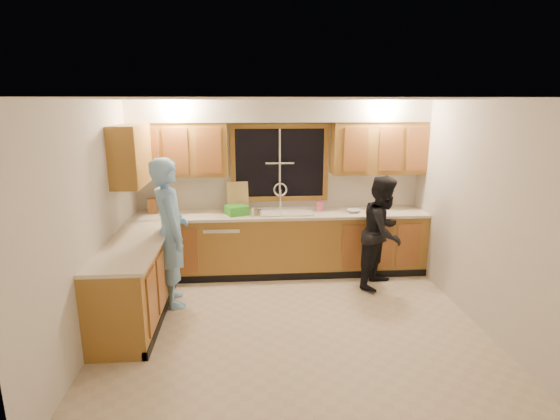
# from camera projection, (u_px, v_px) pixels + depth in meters

# --- Properties ---
(floor) EXTENTS (4.20, 4.20, 0.00)m
(floor) POSITION_uv_depth(u_px,v_px,m) (293.00, 325.00, 4.97)
(floor) COLOR beige
(floor) RESTS_ON ground
(ceiling) EXTENTS (4.20, 4.20, 0.00)m
(ceiling) POSITION_uv_depth(u_px,v_px,m) (294.00, 99.00, 4.37)
(ceiling) COLOR white
(wall_back) EXTENTS (4.20, 0.00, 4.20)m
(wall_back) POSITION_uv_depth(u_px,v_px,m) (280.00, 186.00, 6.51)
(wall_back) COLOR beige
(wall_back) RESTS_ON ground
(wall_left) EXTENTS (0.00, 3.80, 3.80)m
(wall_left) POSITION_uv_depth(u_px,v_px,m) (92.00, 224.00, 4.51)
(wall_left) COLOR beige
(wall_left) RESTS_ON ground
(wall_right) EXTENTS (0.00, 3.80, 3.80)m
(wall_right) POSITION_uv_depth(u_px,v_px,m) (482.00, 216.00, 4.83)
(wall_right) COLOR beige
(wall_right) RESTS_ON ground
(base_cabinets_back) EXTENTS (4.20, 0.60, 0.88)m
(base_cabinets_back) POSITION_uv_depth(u_px,v_px,m) (281.00, 244.00, 6.41)
(base_cabinets_back) COLOR #A2732F
(base_cabinets_back) RESTS_ON ground
(base_cabinets_left) EXTENTS (0.60, 1.90, 0.88)m
(base_cabinets_left) POSITION_uv_depth(u_px,v_px,m) (136.00, 282.00, 5.07)
(base_cabinets_left) COLOR #A2732F
(base_cabinets_left) RESTS_ON ground
(countertop_back) EXTENTS (4.20, 0.63, 0.04)m
(countertop_back) POSITION_uv_depth(u_px,v_px,m) (281.00, 214.00, 6.29)
(countertop_back) COLOR beige
(countertop_back) RESTS_ON base_cabinets_back
(countertop_left) EXTENTS (0.63, 1.90, 0.04)m
(countertop_left) POSITION_uv_depth(u_px,v_px,m) (134.00, 244.00, 4.96)
(countertop_left) COLOR beige
(countertop_left) RESTS_ON base_cabinets_left
(upper_cabinets_left) EXTENTS (1.35, 0.33, 0.75)m
(upper_cabinets_left) POSITION_uv_depth(u_px,v_px,m) (179.00, 150.00, 6.10)
(upper_cabinets_left) COLOR #A2732F
(upper_cabinets_left) RESTS_ON wall_back
(upper_cabinets_right) EXTENTS (1.35, 0.33, 0.75)m
(upper_cabinets_right) POSITION_uv_depth(u_px,v_px,m) (379.00, 148.00, 6.32)
(upper_cabinets_right) COLOR #A2732F
(upper_cabinets_right) RESTS_ON wall_back
(upper_cabinets_return) EXTENTS (0.33, 0.90, 0.75)m
(upper_cabinets_return) POSITION_uv_depth(u_px,v_px,m) (131.00, 155.00, 5.47)
(upper_cabinets_return) COLOR #A2732F
(upper_cabinets_return) RESTS_ON wall_left
(soffit) EXTENTS (4.20, 0.35, 0.30)m
(soffit) POSITION_uv_depth(u_px,v_px,m) (281.00, 111.00, 6.08)
(soffit) COLOR white
(soffit) RESTS_ON wall_back
(window_frame) EXTENTS (1.44, 0.03, 1.14)m
(window_frame) POSITION_uv_depth(u_px,v_px,m) (280.00, 163.00, 6.42)
(window_frame) COLOR black
(window_frame) RESTS_ON wall_back
(sink) EXTENTS (0.86, 0.52, 0.57)m
(sink) POSITION_uv_depth(u_px,v_px,m) (281.00, 216.00, 6.32)
(sink) COLOR white
(sink) RESTS_ON countertop_back
(dishwasher) EXTENTS (0.60, 0.56, 0.82)m
(dishwasher) POSITION_uv_depth(u_px,v_px,m) (223.00, 248.00, 6.35)
(dishwasher) COLOR white
(dishwasher) RESTS_ON floor
(stove) EXTENTS (0.58, 0.75, 0.90)m
(stove) POSITION_uv_depth(u_px,v_px,m) (122.00, 303.00, 4.51)
(stove) COLOR white
(stove) RESTS_ON floor
(man) EXTENTS (0.63, 0.78, 1.85)m
(man) POSITION_uv_depth(u_px,v_px,m) (170.00, 233.00, 5.32)
(man) COLOR #7AB2E7
(man) RESTS_ON floor
(woman) EXTENTS (0.92, 0.95, 1.54)m
(woman) POSITION_uv_depth(u_px,v_px,m) (383.00, 232.00, 5.88)
(woman) COLOR black
(woman) RESTS_ON floor
(knife_block) EXTENTS (0.13, 0.11, 0.22)m
(knife_block) POSITION_uv_depth(u_px,v_px,m) (152.00, 206.00, 6.24)
(knife_block) COLOR #A15F2C
(knife_block) RESTS_ON countertop_back
(cutting_board) EXTENTS (0.33, 0.14, 0.41)m
(cutting_board) POSITION_uv_depth(u_px,v_px,m) (238.00, 196.00, 6.41)
(cutting_board) COLOR tan
(cutting_board) RESTS_ON countertop_back
(dish_crate) EXTENTS (0.36, 0.35, 0.13)m
(dish_crate) POSITION_uv_depth(u_px,v_px,m) (236.00, 210.00, 6.18)
(dish_crate) COLOR green
(dish_crate) RESTS_ON countertop_back
(soap_bottle) EXTENTS (0.08, 0.09, 0.18)m
(soap_bottle) POSITION_uv_depth(u_px,v_px,m) (320.00, 204.00, 6.42)
(soap_bottle) COLOR #F15B95
(soap_bottle) RESTS_ON countertop_back
(bowl) EXTENTS (0.21, 0.21, 0.05)m
(bowl) POSITION_uv_depth(u_px,v_px,m) (354.00, 211.00, 6.30)
(bowl) COLOR silver
(bowl) RESTS_ON countertop_back
(can_left) EXTENTS (0.08, 0.08, 0.12)m
(can_left) POSITION_uv_depth(u_px,v_px,m) (256.00, 213.00, 6.04)
(can_left) COLOR beige
(can_left) RESTS_ON countertop_back
(can_right) EXTENTS (0.07, 0.07, 0.11)m
(can_right) POSITION_uv_depth(u_px,v_px,m) (259.00, 213.00, 6.04)
(can_right) COLOR beige
(can_right) RESTS_ON countertop_back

